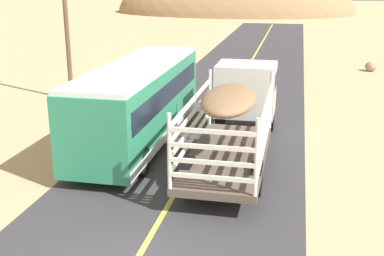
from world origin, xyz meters
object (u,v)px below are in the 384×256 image
Objects in this scene: bus at (139,101)px; boulder_mid_field at (371,66)px; power_pole_mid at (65,12)px; livestock_truck at (240,102)px.

boulder_mid_field is (11.14, 17.94, -1.41)m from bus.
power_pole_mid is 21.20m from boulder_mid_field.
bus is 21.16m from boulder_mid_field.
power_pole_mid is (-9.79, 5.46, 2.87)m from livestock_truck.
power_pole_mid is at bearing -144.85° from boulder_mid_field.
livestock_truck is 10.92× the size of boulder_mid_field.
livestock_truck is 0.97× the size of bus.
power_pole_mid is 9.83× the size of boulder_mid_field.
bus is at bearing -45.73° from power_pole_mid.
power_pole_mid reaches higher than bus.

